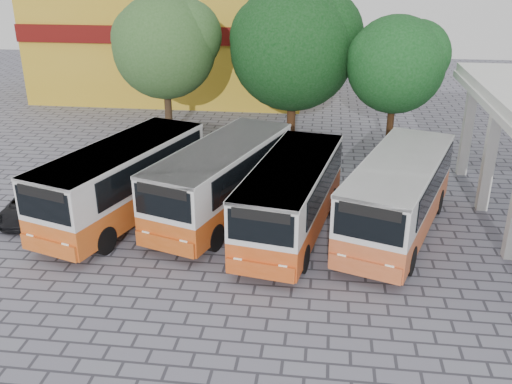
# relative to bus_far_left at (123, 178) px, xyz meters

# --- Properties ---
(ground) EXTENTS (90.00, 90.00, 0.00)m
(ground) POSITION_rel_bus_far_left_xyz_m (7.37, -3.29, -1.84)
(ground) COLOR slate
(ground) RESTS_ON ground
(shophouse_block) EXTENTS (20.40, 10.40, 8.30)m
(shophouse_block) POSITION_rel_bus_far_left_xyz_m (-3.63, 22.70, 2.32)
(shophouse_block) COLOR #B9901E
(shophouse_block) RESTS_ON ground
(bus_far_left) EXTENTS (5.24, 9.37, 3.18)m
(bus_far_left) POSITION_rel_bus_far_left_xyz_m (0.00, 0.00, 0.00)
(bus_far_left) COLOR #C95418
(bus_far_left) RESTS_ON ground
(bus_centre_left) EXTENTS (5.21, 9.24, 3.13)m
(bus_centre_left) POSITION_rel_bus_far_left_xyz_m (4.05, 0.71, -0.03)
(bus_centre_left) COLOR #BB4B14
(bus_centre_left) RESTS_ON ground
(bus_centre_right) EXTENTS (3.96, 8.72, 3.02)m
(bus_centre_right) POSITION_rel_bus_far_left_xyz_m (7.04, -0.61, -0.09)
(bus_centre_right) COLOR #C14814
(bus_centre_right) RESTS_ON ground
(bus_far_right) EXTENTS (5.32, 9.30, 3.15)m
(bus_far_right) POSITION_rel_bus_far_left_xyz_m (11.18, -0.12, -0.02)
(bus_far_right) COLOR #BF5529
(bus_far_right) RESTS_ON ground
(tree_left) EXTENTS (6.26, 5.96, 8.41)m
(tree_left) POSITION_rel_bus_far_left_xyz_m (-1.08, 11.36, 3.78)
(tree_left) COLOR #412E1D
(tree_left) RESTS_ON ground
(tree_middle) EXTENTS (7.47, 7.11, 9.04)m
(tree_middle) POSITION_rel_bus_far_left_xyz_m (6.28, 11.67, 3.88)
(tree_middle) COLOR #482A15
(tree_middle) RESTS_ON ground
(tree_right) EXTENTS (5.37, 5.12, 7.57)m
(tree_right) POSITION_rel_bus_far_left_xyz_m (11.79, 9.70, 3.34)
(tree_right) COLOR #372010
(tree_right) RESTS_ON ground
(parked_car) EXTENTS (2.37, 4.14, 1.09)m
(parked_car) POSITION_rel_bus_far_left_xyz_m (-4.08, -0.40, -1.29)
(parked_car) COLOR black
(parked_car) RESTS_ON ground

